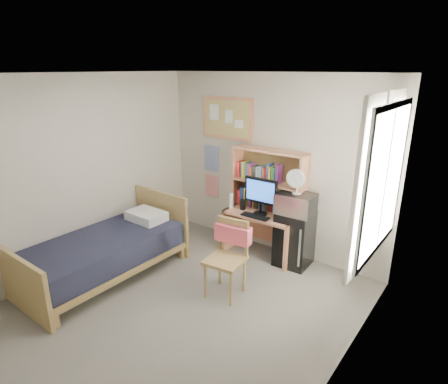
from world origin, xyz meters
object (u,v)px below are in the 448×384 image
Objects in this scene: speaker_left at (243,205)px; speaker_right at (279,213)px; desk_chair at (225,260)px; desk at (262,234)px; mini_fridge at (294,239)px; microwave at (296,203)px; monitor at (261,196)px; desk_fan at (297,183)px; bulletin_board at (227,118)px; bed at (105,257)px.

speaker_left is 0.60m from speaker_right.
speaker_right is (0.60, 0.01, 0.01)m from speaker_left.
desk is at bearing 91.95° from desk_chair.
microwave is (0.00, -0.02, 0.53)m from mini_fridge.
desk is 1.98× the size of monitor.
speaker_right is at bearing 76.79° from desk_chair.
desk_chair is 1.29m from microwave.
speaker_left is 0.50× the size of desk_fan.
monitor is (-0.19, 1.09, 0.46)m from desk_chair.
bulletin_board is 6.06× the size of speaker_left.
desk is 6.24× the size of speaker_right.
desk_fan is (0.81, 0.08, 0.47)m from speaker_left.
speaker_right is at bearing -162.73° from microwave.
bulletin_board reaches higher than microwave.
desk_fan is at bearing -11.05° from bulletin_board.
speaker_right reaches higher than desk.
desk_chair is (1.03, -1.43, -1.45)m from bulletin_board.
microwave is at bearing 5.07° from speaker_left.
bed is at bearing -103.47° from bulletin_board.
speaker_right reaches higher than mini_fridge.
mini_fridge reaches higher than bed.
bulletin_board is 2.28m from desk_chair.
mini_fridge is 0.82m from desk_fan.
speaker_right is (0.30, 0.00, -0.18)m from monitor.
bulletin_board is at bearing 166.17° from microwave.
microwave is at bearing -90.00° from mini_fridge.
microwave reaches higher than desk.
speaker_left is 0.94m from desk_fan.
bed is (-0.49, -2.05, -1.64)m from bulletin_board.
desk_chair reaches higher than bed.
speaker_left is 0.83m from microwave.
bed is 2.05m from speaker_left.
speaker_right is at bearing -0.00° from speaker_left.
bulletin_board is 1.34m from speaker_left.
bulletin_board is at bearing 162.57° from speaker_right.
desk_fan is at bearing 5.07° from speaker_left.
mini_fridge is at bearing 3.58° from desk.
monitor is 0.35m from speaker_right.
mini_fridge is at bearing 67.73° from desk_chair.
desk_chair is at bearing -107.97° from microwave.
desk_fan is (0.51, 0.02, 0.88)m from desk.
microwave is (1.35, -0.26, -1.00)m from bulletin_board.
desk_fan is at bearing 44.66° from bed.
bulletin_board is 1.70m from microwave.
speaker_left is (1.04, 1.70, 0.46)m from bed.
bulletin_board is at bearing 166.17° from desk_fan.
desk_chair is 1.76× the size of monitor.
speaker_right is 0.35× the size of microwave.
desk_fan is at bearing 19.10° from speaker_right.
desk_fan is at bearing 0.00° from microwave.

